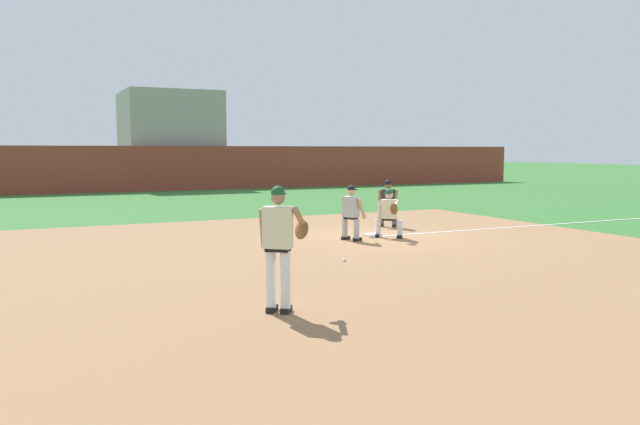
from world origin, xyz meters
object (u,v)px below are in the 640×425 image
(first_baseman, at_px, (389,211))
(baserunner, at_px, (351,211))
(first_base_bag, at_px, (372,235))
(pitcher, at_px, (280,241))
(baseball, at_px, (344,260))
(umpire, at_px, (388,201))

(first_baseman, distance_m, baserunner, 1.15)
(first_base_bag, height_order, baserunner, baserunner)
(first_baseman, xyz_separation_m, baserunner, (-1.14, 0.03, 0.06))
(pitcher, bearing_deg, first_base_bag, 50.43)
(baserunner, bearing_deg, baseball, -120.81)
(pitcher, distance_m, umpire, 10.53)
(baseball, relative_size, baserunner, 0.05)
(first_base_bag, height_order, pitcher, pitcher)
(pitcher, relative_size, first_baseman, 1.39)
(first_base_bag, bearing_deg, baseball, -128.95)
(first_baseman, xyz_separation_m, umpire, (1.26, 2.11, 0.06))
(baseball, distance_m, baserunner, 3.18)
(baseball, bearing_deg, first_base_bag, 51.05)
(umpire, bearing_deg, first_baseman, -120.90)
(pitcher, bearing_deg, first_baseman, 47.08)
(baseball, xyz_separation_m, umpire, (3.99, 4.73, 0.76))
(pitcher, xyz_separation_m, baserunner, (4.38, 5.97, -0.27))
(first_base_bag, distance_m, pitcher, 8.23)
(baseball, relative_size, pitcher, 0.04)
(baseball, relative_size, umpire, 0.05)
(first_base_bag, xyz_separation_m, baserunner, (-0.83, -0.33, 0.75))
(baserunner, bearing_deg, first_baseman, -1.69)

